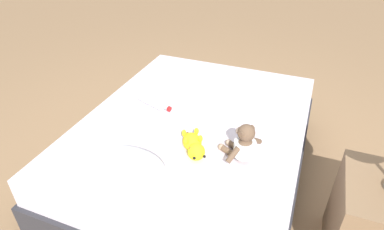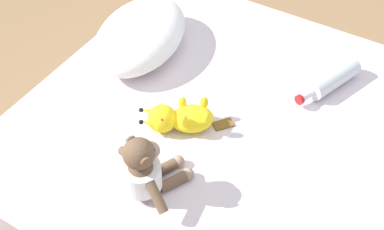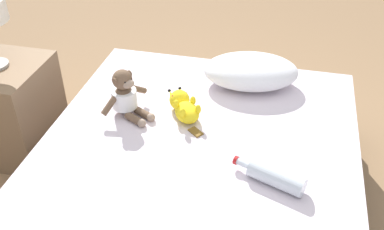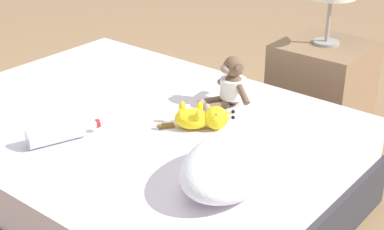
# 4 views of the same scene
# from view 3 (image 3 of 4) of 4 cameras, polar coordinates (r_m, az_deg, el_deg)

# --- Properties ---
(ground_plane) EXTENTS (16.00, 16.00, 0.00)m
(ground_plane) POSITION_cam_3_polar(r_m,az_deg,el_deg) (2.21, 0.01, -14.34)
(ground_plane) COLOR #93704C
(bed) EXTENTS (1.45, 1.86, 0.43)m
(bed) POSITION_cam_3_polar(r_m,az_deg,el_deg) (2.06, 0.01, -10.54)
(bed) COLOR #2D2D33
(bed) RESTS_ON ground_plane
(pillow) EXTENTS (0.55, 0.40, 0.16)m
(pillow) POSITION_cam_3_polar(r_m,az_deg,el_deg) (2.38, 7.52, 5.59)
(pillow) COLOR white
(pillow) RESTS_ON bed
(plush_monkey) EXTENTS (0.25, 0.27, 0.24)m
(plush_monkey) POSITION_cam_3_polar(r_m,az_deg,el_deg) (2.15, -8.51, 2.39)
(plush_monkey) COLOR brown
(plush_monkey) RESTS_ON bed
(plush_yellow_creature) EXTENTS (0.24, 0.30, 0.10)m
(plush_yellow_creature) POSITION_cam_3_polar(r_m,az_deg,el_deg) (2.14, -1.06, 1.09)
(plush_yellow_creature) COLOR yellow
(plush_yellow_creature) RESTS_ON bed
(glass_bottle) EXTENTS (0.31, 0.16, 0.08)m
(glass_bottle) POSITION_cam_3_polar(r_m,az_deg,el_deg) (1.81, 10.55, -7.76)
(glass_bottle) COLOR silver
(glass_bottle) RESTS_ON bed
(nightstand) EXTENTS (0.46, 0.46, 0.55)m
(nightstand) POSITION_cam_3_polar(r_m,az_deg,el_deg) (2.69, -22.49, 0.74)
(nightstand) COLOR #846647
(nightstand) RESTS_ON ground_plane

